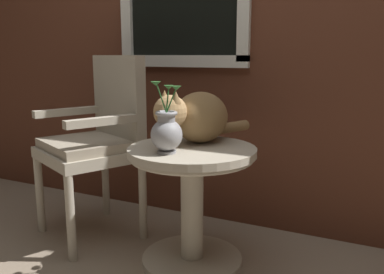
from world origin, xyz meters
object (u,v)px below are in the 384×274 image
(wicker_chair, at_px, (99,135))
(pewter_vase_with_ivy, at_px, (167,131))
(wicker_side_table, at_px, (192,186))
(cat, at_px, (196,117))

(wicker_chair, xyz_separation_m, pewter_vase_with_ivy, (0.57, -0.25, 0.11))
(wicker_side_table, relative_size, wicker_chair, 0.60)
(pewter_vase_with_ivy, bearing_deg, wicker_side_table, 70.85)
(cat, xyz_separation_m, pewter_vase_with_ivy, (-0.03, -0.25, -0.03))
(wicker_chair, relative_size, pewter_vase_with_ivy, 3.18)
(cat, height_order, pewter_vase_with_ivy, pewter_vase_with_ivy)
(wicker_chair, xyz_separation_m, cat, (0.60, 0.00, 0.14))
(wicker_chair, distance_m, pewter_vase_with_ivy, 0.63)
(wicker_side_table, relative_size, pewter_vase_with_ivy, 1.92)
(cat, distance_m, pewter_vase_with_ivy, 0.25)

